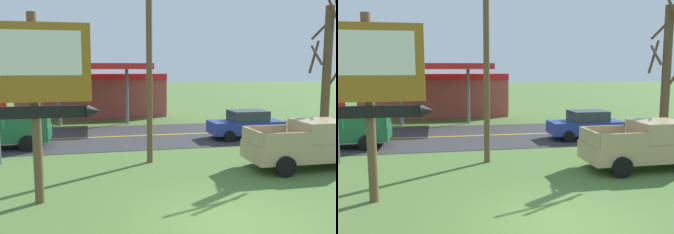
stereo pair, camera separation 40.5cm
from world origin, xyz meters
The scene contains 9 objects.
ground_plane centered at (0.00, 0.00, 0.00)m, with size 180.00×180.00×0.00m, color #4C7033.
road_asphalt centered at (0.00, 13.00, 0.01)m, with size 140.00×8.00×0.02m, color #333335.
road_centre_line centered at (0.00, 13.00, 0.02)m, with size 126.00×0.20×0.01m, color gold.
motel_sign centered at (-5.10, 2.48, 3.81)m, with size 3.53×0.54×5.71m.
utility_pole centered at (-1.08, 6.74, 4.60)m, with size 1.66×0.26×8.67m.
bare_tree centered at (7.29, 6.60, 3.68)m, with size 1.67×1.62×7.59m.
gas_station centered at (-3.31, 23.84, 1.94)m, with size 12.00×11.50×4.40m.
pickup_tan_parked_on_lawn centered at (5.26, 4.52, 0.96)m, with size 5.22×2.28×1.96m.
car_blue_near_lane centered at (5.28, 11.00, 0.83)m, with size 4.20×2.00×1.64m.
Camera 1 is at (-3.57, -8.84, 4.13)m, focal length 39.44 mm.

